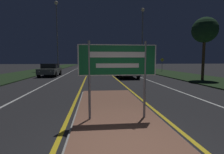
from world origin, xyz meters
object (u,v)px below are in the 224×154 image
Objects in this scene: streetlight_left_far at (57,27)px; highway_sign at (118,64)px; car_receding_2 at (107,65)px; car_receding_0 at (127,70)px; streetlight_right_near at (142,33)px; car_receding_1 at (114,66)px; car_approaching_0 at (50,70)px; warning_sign at (162,63)px; car_approaching_1 at (85,65)px.

highway_sign is at bearing -75.23° from streetlight_left_far.
car_receding_0 is at bearing -88.80° from car_receding_2.
streetlight_right_near is 6.87m from car_receding_1.
highway_sign reaches higher than car_approaching_0.
car_receding_0 reaches higher than car_approaching_0.
car_approaching_0 is at bearing -84.20° from streetlight_left_far.
warning_sign reaches higher than car_receding_2.
highway_sign reaches higher than car_approaching_1.
car_approaching_1 is (4.14, 6.51, -6.43)m from streetlight_left_far.
car_receding_1 is at bearing -10.41° from streetlight_left_far.
car_approaching_0 is (-11.73, -4.31, -4.90)m from streetlight_right_near.
highway_sign is 34.02m from car_receding_2.
streetlight_right_near is 2.16× the size of car_approaching_0.
car_approaching_0 is (-8.25, 2.48, -0.08)m from car_receding_0.
car_receding_0 reaches higher than car_receding_2.
highway_sign is at bearing -115.12° from warning_sign.
streetlight_right_near reaches higher than highway_sign.
car_approaching_0 is at bearing 109.90° from highway_sign.
car_receding_2 is 2.29× the size of warning_sign.
car_receding_1 is at bearing 83.45° from highway_sign.
car_receding_2 is at bearing 47.38° from streetlight_left_far.
car_approaching_1 is 1.98× the size of warning_sign.
car_receding_2 is 20.28m from car_approaching_0.
car_receding_2 is at bearing 91.20° from car_receding_0.
warning_sign is at bearing -60.33° from car_receding_2.
streetlight_left_far reaches higher than car_receding_2.
warning_sign reaches higher than car_approaching_1.
streetlight_right_near is 2.10× the size of car_receding_1.
highway_sign is at bearing -93.88° from car_receding_2.
car_receding_2 is at bearing 105.24° from streetlight_right_near.
car_receding_2 is (-0.45, 21.21, -0.05)m from car_receding_0.
streetlight_right_near is 15.08m from car_approaching_1.
car_receding_1 is at bearing 42.95° from car_approaching_0.
streetlight_left_far reaches higher than warning_sign.
streetlight_left_far reaches higher than car_approaching_1.
car_receding_0 is (-3.48, -6.80, -4.82)m from streetlight_right_near.
car_receding_1 is (-0.13, 10.04, -0.04)m from car_receding_0.
car_approaching_1 is at bearing 121.04° from car_receding_1.
car_receding_0 is (9.19, -11.71, -6.33)m from streetlight_left_far.
car_approaching_1 is at bearing 105.50° from car_receding_0.
highway_sign is at bearing -85.74° from car_approaching_1.
car_approaching_0 is at bearing -101.50° from car_approaching_1.
warning_sign is (9.76, 20.82, -0.37)m from highway_sign.
highway_sign is 23.00m from warning_sign.
car_approaching_1 is at bearing 94.26° from highway_sign.
streetlight_left_far reaches higher than car_receding_1.
highway_sign is 0.53× the size of car_approaching_0.
car_receding_1 is 11.17m from car_receding_2.
streetlight_right_near is (6.23, 19.52, 3.95)m from highway_sign.
streetlight_left_far is at bearing 104.77° from highway_sign.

